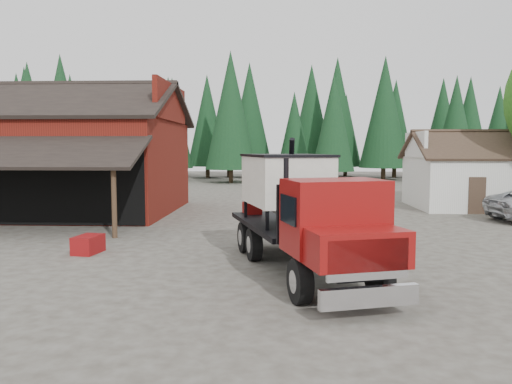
{
  "coord_description": "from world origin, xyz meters",
  "views": [
    {
      "loc": [
        0.83,
        -17.09,
        3.52
      ],
      "look_at": [
        -0.04,
        2.58,
        1.8
      ],
      "focal_mm": 35.0,
      "sensor_mm": 36.0,
      "label": 1
    }
  ],
  "objects": [
    {
      "name": "ground",
      "position": [
        0.0,
        0.0,
        0.0
      ],
      "size": [
        120.0,
        120.0,
        0.0
      ],
      "primitive_type": "plane",
      "color": "#413C33",
      "rests_on": "ground"
    },
    {
      "name": "red_barn",
      "position": [
        -11.0,
        9.9,
        2.69
      ],
      "size": [
        12.8,
        13.63,
        7.18
      ],
      "color": "maroon",
      "rests_on": "ground"
    },
    {
      "name": "farmhouse",
      "position": [
        13.0,
        13.0,
        1.67
      ],
      "size": [
        8.6,
        6.42,
        4.65
      ],
      "color": "silver",
      "rests_on": "ground"
    },
    {
      "name": "conifer_backdrop",
      "position": [
        0.0,
        42.0,
        0.0
      ],
      "size": [
        76.0,
        16.0,
        16.0
      ],
      "primitive_type": null,
      "color": "black",
      "rests_on": "ground"
    },
    {
      "name": "near_pine_a",
      "position": [
        -22.0,
        28.0,
        6.39
      ],
      "size": [
        4.4,
        4.4,
        11.4
      ],
      "color": "#382619",
      "rests_on": "ground"
    },
    {
      "name": "near_pine_b",
      "position": [
        6.0,
        30.0,
        5.89
      ],
      "size": [
        3.96,
        3.96,
        10.4
      ],
      "color": "#382619",
      "rests_on": "ground"
    },
    {
      "name": "near_pine_d",
      "position": [
        -4.0,
        34.0,
        7.39
      ],
      "size": [
        5.28,
        5.28,
        13.4
      ],
      "color": "#382619",
      "rests_on": "ground"
    },
    {
      "name": "feed_truck",
      "position": [
        1.5,
        -2.97,
        1.81
      ],
      "size": [
        4.58,
        8.88,
        3.87
      ],
      "rotation": [
        0.0,
        0.0,
        0.28
      ],
      "color": "black",
      "rests_on": "ground"
    },
    {
      "name": "equip_box",
      "position": [
        -5.55,
        -0.8,
        0.3
      ],
      "size": [
        0.86,
        1.2,
        0.6
      ],
      "primitive_type": "cube",
      "rotation": [
        0.0,
        0.0,
        -0.16
      ],
      "color": "maroon",
      "rests_on": "ground"
    }
  ]
}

